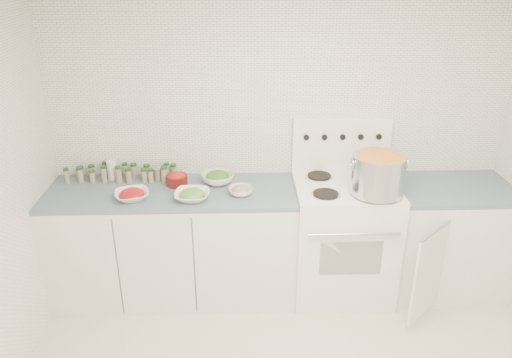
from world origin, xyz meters
name	(u,v)px	position (x,y,z in m)	size (l,w,h in m)	color
room_walls	(304,171)	(0.00, 0.00, 1.56)	(3.54, 3.04, 2.52)	white
counter_left	(175,243)	(-0.82, 1.19, 0.45)	(1.85, 0.62, 0.90)	white
stove	(342,235)	(0.48, 1.19, 0.50)	(0.76, 0.70, 1.36)	white
counter_right	(445,239)	(1.30, 1.19, 0.45)	(0.89, 0.90, 0.90)	white
stock_pot	(378,173)	(0.66, 1.01, 1.10)	(0.39, 0.37, 0.28)	silver
bowl_tomato	(132,195)	(-1.08, 1.05, 0.93)	(0.30, 0.30, 0.08)	white
bowl_snowpea	(192,195)	(-0.65, 1.03, 0.94)	(0.26, 0.26, 0.08)	white
bowl_broccoli	(218,178)	(-0.48, 1.31, 0.95)	(0.25, 0.25, 0.10)	white
bowl_zucchini	(241,190)	(-0.31, 1.10, 0.93)	(0.22, 0.22, 0.07)	white
bowl_pepper	(177,179)	(-0.79, 1.28, 0.95)	(0.16, 0.16, 0.10)	#58100F
salt_canister	(112,170)	(-1.30, 1.41, 0.97)	(0.07, 0.07, 0.15)	white
tin_can	(158,174)	(-0.94, 1.39, 0.95)	(0.08, 0.08, 0.10)	#A5A28C
spice_cluster	(123,173)	(-1.22, 1.39, 0.96)	(0.84, 0.16, 0.14)	gray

